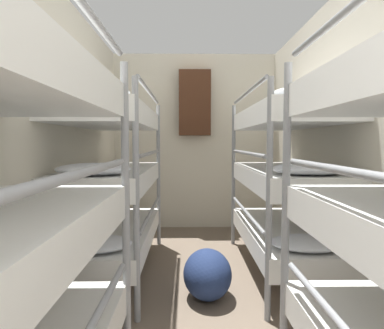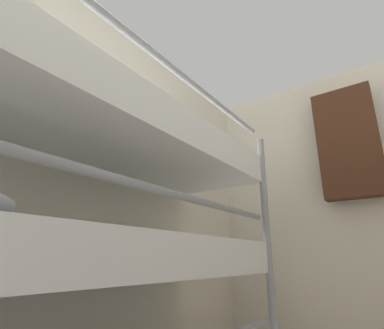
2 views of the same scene
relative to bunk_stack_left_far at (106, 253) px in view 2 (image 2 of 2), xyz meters
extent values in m
cube|color=beige|center=(0.79, 1.80, 0.32)|extent=(2.40, 0.06, 2.48)
cylinder|color=gray|center=(0.34, 0.95, -0.08)|extent=(0.04, 0.04, 1.67)
cube|color=white|center=(-0.01, 0.05, -0.01)|extent=(0.69, 1.83, 0.18)
cylinder|color=gray|center=(0.34, 0.05, 0.22)|extent=(0.03, 1.56, 0.03)
cube|color=white|center=(-0.01, 0.05, 0.55)|extent=(0.69, 1.83, 0.18)
cylinder|color=gray|center=(0.34, 0.05, 0.77)|extent=(0.03, 1.56, 0.03)
cube|color=#472819|center=(0.78, 1.65, 0.86)|extent=(0.44, 0.12, 0.90)
camera|label=1|loc=(0.68, -3.13, 0.32)|focal=32.00mm
camera|label=2|loc=(1.06, -0.86, -0.02)|focal=28.00mm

